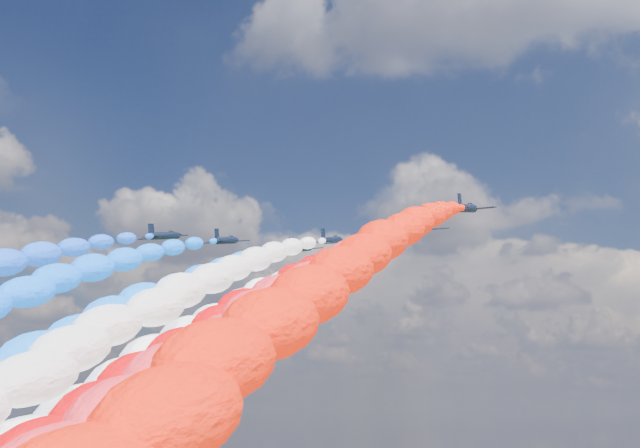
% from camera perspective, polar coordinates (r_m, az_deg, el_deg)
% --- Properties ---
extents(jet_0, '(9.51, 12.75, 5.13)m').
position_cam_1_polar(jet_0, '(153.97, -10.64, -0.80)').
color(jet_0, black).
extents(jet_1, '(9.78, 12.94, 5.13)m').
position_cam_1_polar(jet_1, '(156.50, -6.47, -1.13)').
color(jet_1, black).
extents(trail_1, '(6.66, 97.40, 40.21)m').
position_cam_1_polar(trail_1, '(111.88, -18.60, -5.21)').
color(trail_1, '#0D64FF').
extents(jet_2, '(9.58, 12.80, 5.13)m').
position_cam_1_polar(jet_2, '(163.02, -1.33, -1.68)').
color(jet_2, black).
extents(trail_2, '(6.66, 97.40, 40.21)m').
position_cam_1_polar(trail_2, '(115.70, -10.85, -5.87)').
color(trail_2, '#1271FF').
extents(jet_3, '(9.21, 12.54, 5.13)m').
position_cam_1_polar(jet_3, '(155.27, 0.79, -1.12)').
color(jet_3, black).
extents(trail_3, '(6.66, 97.40, 40.21)m').
position_cam_1_polar(trail_3, '(106.99, -8.50, -5.41)').
color(trail_3, silver).
extents(jet_4, '(9.49, 12.74, 5.13)m').
position_cam_1_polar(jet_4, '(168.54, 2.77, -2.03)').
color(jet_4, black).
extents(trail_4, '(6.66, 97.40, 40.21)m').
position_cam_1_polar(trail_4, '(119.47, -4.72, -6.26)').
color(trail_4, white).
extents(jet_5, '(9.86, 13.00, 5.13)m').
position_cam_1_polar(jet_5, '(156.44, 4.87, -1.16)').
color(jet_5, black).
extents(trail_5, '(6.66, 97.40, 40.21)m').
position_cam_1_polar(trail_5, '(106.56, -2.50, -5.51)').
color(trail_5, red).
extents(jet_6, '(9.46, 12.71, 5.13)m').
position_cam_1_polar(jet_6, '(146.32, 7.10, -0.30)').
color(jet_6, black).
extents(trail_6, '(6.66, 97.40, 40.21)m').
position_cam_1_polar(trail_6, '(95.64, 0.12, -4.70)').
color(trail_6, red).
extents(jet_7, '(9.85, 12.99, 5.13)m').
position_cam_1_polar(jet_7, '(132.77, 10.08, 1.07)').
color(jet_7, black).
extents(trail_7, '(6.66, 97.40, 40.21)m').
position_cam_1_polar(trail_7, '(81.13, 3.78, -3.23)').
color(trail_7, red).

